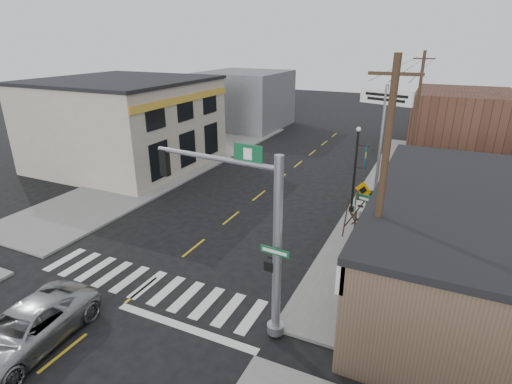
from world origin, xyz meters
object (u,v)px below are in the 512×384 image
at_px(traffic_signal_pole, 255,227).
at_px(dance_center_sign, 384,115).
at_px(guide_sign, 369,210).
at_px(lamp_post, 356,164).
at_px(fire_hydrant, 346,276).
at_px(bare_tree, 362,212).
at_px(utility_pole_near, 381,196).
at_px(utility_pole_far, 417,110).
at_px(suv, 25,329).

bearing_deg(traffic_signal_pole, dance_center_sign, 88.14).
relative_size(guide_sign, lamp_post, 0.52).
height_order(fire_hydrant, lamp_post, lamp_post).
relative_size(fire_hydrant, dance_center_sign, 0.08).
height_order(fire_hydrant, bare_tree, bare_tree).
xyz_separation_m(guide_sign, utility_pole_near, (1.17, -5.95, 3.10)).
bearing_deg(fire_hydrant, dance_center_sign, 93.08).
xyz_separation_m(traffic_signal_pole, utility_pole_far, (3.20, 22.74, 0.61)).
height_order(guide_sign, utility_pole_far, utility_pole_far).
distance_m(lamp_post, dance_center_sign, 4.09).
height_order(lamp_post, dance_center_sign, dance_center_sign).
height_order(guide_sign, lamp_post, lamp_post).
relative_size(dance_center_sign, bare_tree, 1.66).
distance_m(suv, guide_sign, 15.56).
distance_m(fire_hydrant, lamp_post, 8.27).
bearing_deg(suv, utility_pole_far, 65.05).
relative_size(guide_sign, bare_tree, 0.61).
bearing_deg(utility_pole_near, traffic_signal_pole, -147.51).
bearing_deg(suv, guide_sign, 49.26).
xyz_separation_m(lamp_post, dance_center_sign, (0.82, 3.20, 2.41)).
height_order(traffic_signal_pole, utility_pole_near, utility_pole_near).
bearing_deg(guide_sign, utility_pole_near, -64.46).
relative_size(suv, utility_pole_far, 0.58).
bearing_deg(dance_center_sign, bare_tree, -66.25).
bearing_deg(guide_sign, utility_pole_far, 101.34).
height_order(guide_sign, utility_pole_near, utility_pole_near).
bearing_deg(suv, bare_tree, 36.25).
bearing_deg(utility_pole_far, suv, -115.25).
relative_size(guide_sign, utility_pole_far, 0.30).
xyz_separation_m(traffic_signal_pole, lamp_post, (0.96, 11.86, -1.01)).
distance_m(traffic_signal_pole, dance_center_sign, 15.24).
height_order(suv, bare_tree, bare_tree).
distance_m(fire_hydrant, utility_pole_far, 19.08).
bearing_deg(dance_center_sign, traffic_signal_pole, -78.02).
bearing_deg(bare_tree, guide_sign, 94.36).
relative_size(fire_hydrant, lamp_post, 0.12).
distance_m(traffic_signal_pole, utility_pole_far, 22.98).
bearing_deg(dance_center_sign, utility_pole_near, -63.14).
distance_m(guide_sign, dance_center_sign, 7.64).
bearing_deg(traffic_signal_pole, utility_pole_near, 39.27).
bearing_deg(guide_sign, lamp_post, 127.27).
bearing_deg(utility_pole_near, fire_hydrant, 123.26).
bearing_deg(utility_pole_near, lamp_post, 103.68).
height_order(guide_sign, dance_center_sign, dance_center_sign).
relative_size(suv, fire_hydrant, 8.49).
distance_m(dance_center_sign, bare_tree, 11.22).
distance_m(traffic_signal_pole, utility_pole_near, 4.42).
relative_size(bare_tree, utility_pole_far, 0.48).
xyz_separation_m(guide_sign, bare_tree, (0.33, -4.34, 1.69)).
height_order(traffic_signal_pole, fire_hydrant, traffic_signal_pole).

